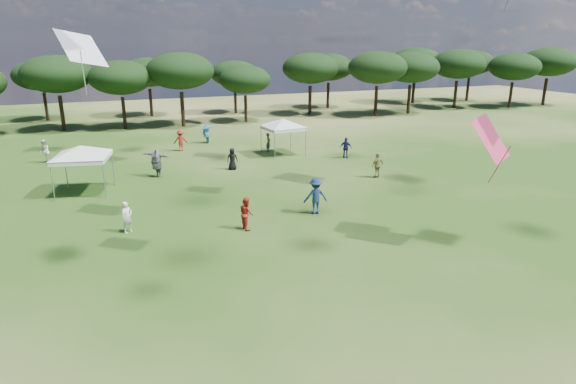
% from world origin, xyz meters
% --- Properties ---
extents(tree_line, '(108.78, 17.63, 7.77)m').
position_xyz_m(tree_line, '(2.39, 47.41, 5.42)').
color(tree_line, black).
rests_on(tree_line, ground).
extents(tent_left, '(5.88, 5.88, 3.16)m').
position_xyz_m(tent_left, '(-5.89, 22.85, 2.74)').
color(tent_left, gray).
rests_on(tent_left, ground).
extents(tent_right, '(5.68, 5.68, 3.16)m').
position_xyz_m(tent_right, '(8.56, 28.07, 2.73)').
color(tent_right, gray).
rests_on(tent_right, ground).
extents(festival_crowd, '(27.39, 22.14, 1.93)m').
position_xyz_m(festival_crowd, '(-1.30, 24.77, 0.88)').
color(festival_crowd, navy).
rests_on(festival_crowd, ground).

